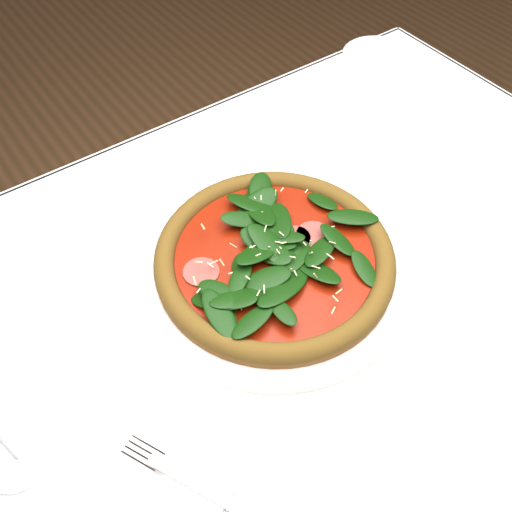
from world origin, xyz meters
TOP-DOWN VIEW (x-y plane):
  - ground at (0.00, 0.00)m, footprint 6.00×6.00m
  - dining_table at (0.00, 0.00)m, footprint 1.21×0.81m
  - plate at (-0.01, 0.03)m, footprint 0.38×0.38m
  - pizza at (-0.01, 0.03)m, footprint 0.37×0.37m
  - napkin at (-0.25, -0.16)m, footprint 0.17×0.13m
  - fork at (-0.26, -0.14)m, footprint 0.08×0.14m
  - saucer_far at (0.48, 0.34)m, footprint 0.14×0.14m

SIDE VIEW (x-z plane):
  - ground at x=0.00m, z-range 0.00..0.00m
  - dining_table at x=0.00m, z-range 0.27..1.02m
  - saucer_far at x=0.48m, z-range 0.75..0.76m
  - napkin at x=-0.25m, z-range 0.75..0.76m
  - plate at x=-0.01m, z-range 0.75..0.77m
  - fork at x=-0.26m, z-range 0.76..0.77m
  - pizza at x=-0.01m, z-range 0.76..0.80m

